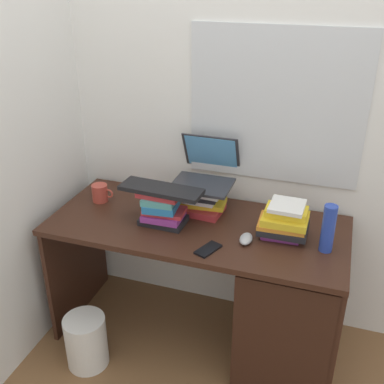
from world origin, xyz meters
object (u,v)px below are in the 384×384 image
Objects in this scene: desk at (267,294)px; computer_mouse at (246,239)px; keyboard at (161,189)px; book_stack_tall at (202,199)px; mug at (100,193)px; cell_phone at (208,249)px; book_stack_keyboard_riser at (162,208)px; book_stack_side at (284,221)px; laptop at (206,171)px; wastebasket at (86,341)px; water_bottle at (328,229)px.

desk is 0.38m from computer_mouse.
book_stack_tall is at bearing 55.27° from keyboard.
mug is 0.93× the size of cell_phone.
book_stack_side is (0.61, 0.08, -0.01)m from book_stack_keyboard_riser.
laptop is at bearing 60.02° from book_stack_keyboard_riser.
laptop is 0.46m from computer_mouse.
cell_phone is at bearing -21.91° from mug.
desk is at bearing -132.03° from book_stack_side.
laptop is 0.31m from keyboard.
book_stack_side reaches higher than computer_mouse.
book_stack_tall is 0.15m from laptop.
book_stack_side is 1.22m from wastebasket.
keyboard is (0.00, -0.01, 0.11)m from book_stack_keyboard_riser.
book_stack_keyboard_riser is 0.99× the size of book_stack_side.
book_stack_tall is (-0.41, 0.16, 0.41)m from desk.
book_stack_keyboard_riser is 1.03× the size of water_bottle.
book_stack_tall is 1.04× the size of water_bottle.
desk is 6.34× the size of book_stack_keyboard_riser.
desk is 4.39× the size of laptop.
water_bottle is at bearing -4.32° from desk.
laptop is 1.48× the size of water_bottle.
book_stack_tall is at bearing 6.67° from mug.
laptop reaches higher than desk.
keyboard is (-0.16, -0.20, 0.13)m from book_stack_tall.
laptop reaches higher than keyboard.
water_bottle is at bearing 40.94° from cell_phone.
book_stack_side is 0.22m from water_bottle.
desk is 11.24× the size of cell_phone.
computer_mouse is at bearing -45.59° from laptop.
cell_phone is at bearing -29.36° from book_stack_keyboard_riser.
wastebasket is (-0.62, -0.17, -0.60)m from cell_phone.
book_stack_keyboard_riser reaches higher than book_stack_side.
book_stack_tall is 2.34× the size of computer_mouse.
laptop is 0.72m from water_bottle.
cell_phone is (-0.52, -0.18, -0.11)m from water_bottle.
book_stack_tall is 1.00× the size of book_stack_side.
book_stack_side is 0.21m from computer_mouse.
laptop is 0.83× the size of keyboard.
water_bottle is at bearing 7.55° from computer_mouse.
book_stack_tall is 0.58m from mug.
book_stack_keyboard_riser is (-0.16, -0.19, 0.02)m from book_stack_tall.
wastebasket is at bearing -128.26° from laptop.
book_stack_tall reaches higher than wastebasket.
cell_phone is at bearing 15.39° from wastebasket.
desk is 14.70× the size of computer_mouse.
keyboard is 1.41× the size of wastebasket.
desk is at bearing 22.37° from wastebasket.
desk is 1.07m from mug.
book_stack_tall is 0.69m from water_bottle.
cell_phone is 0.46× the size of wastebasket.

